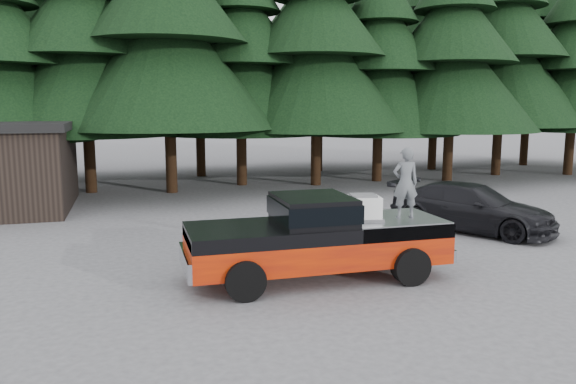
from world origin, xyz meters
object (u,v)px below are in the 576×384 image
object	(u,v)px
pickup_truck	(317,250)
parked_car	(471,207)
air_compressor	(363,209)
man_on_bed	(405,183)

from	to	relation	value
pickup_truck	parked_car	bearing A→B (deg)	28.32
pickup_truck	parked_car	size ratio (longest dim) A/B	1.18
pickup_truck	parked_car	distance (m)	7.10
air_compressor	man_on_bed	xyz separation A→B (m)	(1.03, -0.03, 0.56)
man_on_bed	parked_car	xyz separation A→B (m)	(4.16, 3.50, -1.41)
pickup_truck	air_compressor	distance (m)	1.41
air_compressor	parked_car	xyz separation A→B (m)	(5.18, 3.47, -0.85)
parked_car	air_compressor	bearing A→B (deg)	179.52
man_on_bed	air_compressor	bearing A→B (deg)	7.75
pickup_truck	air_compressor	bearing A→B (deg)	-5.43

